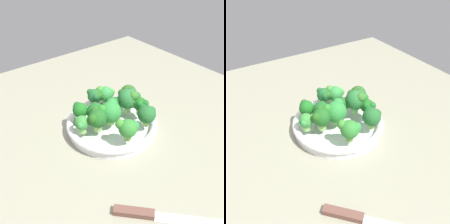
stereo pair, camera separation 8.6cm
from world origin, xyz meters
TOP-DOWN VIEW (x-y plane):
  - ground_plane at (0.00, 0.00)cm, footprint 130.00×130.00cm
  - bowl at (-2.70, 2.51)cm, footprint 29.43×29.43cm
  - broccoli_floret_0 at (-1.91, 1.19)cm, footprint 6.77×7.39cm
  - broccoli_floret_1 at (-13.00, 3.37)cm, footprint 5.95×4.95cm
  - broccoli_floret_2 at (-8.80, -5.48)cm, footprint 5.33×4.86cm
  - broccoli_floret_3 at (-1.62, -4.17)cm, footprint 6.20×6.27cm
  - broccoli_floret_4 at (-5.21, 6.17)cm, footprint 4.48×5.27cm
  - broccoli_floret_5 at (5.86, 9.36)cm, footprint 6.58×6.06cm
  - broccoli_floret_6 at (-2.81, 9.56)cm, footprint 6.75×6.75cm
  - broccoli_floret_7 at (-11.51, 6.76)cm, footprint 5.64×5.73cm
  - broccoli_floret_8 at (-6.64, 12.83)cm, footprint 6.50×6.37cm
  - broccoli_floret_9 at (0.84, 11.43)cm, footprint 5.04×4.43cm
  - broccoli_floret_10 at (7.53, 0.11)cm, footprint 5.83×6.19cm
  - broccoli_floret_11 at (-5.00, -1.93)cm, footprint 6.13×5.86cm
  - broccoli_floret_12 at (-3.44, -8.07)cm, footprint 4.65×4.68cm
  - knife at (28.68, -10.15)cm, footprint 21.05×19.94cm

SIDE VIEW (x-z plane):
  - ground_plane at x=0.00cm, z-range -2.50..0.00cm
  - knife at x=28.68cm, z-range -0.20..1.30cm
  - bowl at x=-2.70cm, z-range 0.04..3.95cm
  - broccoli_floret_12 at x=-3.44cm, z-range 4.29..9.83cm
  - broccoli_floret_4 at x=-5.21cm, z-range 4.39..9.89cm
  - broccoli_floret_1 at x=-13.00cm, z-range 4.48..10.33cm
  - broccoli_floret_11 at x=-5.00cm, z-range 4.40..10.90cm
  - broccoli_floret_7 at x=-11.51cm, z-range 4.44..10.98cm
  - broccoli_floret_2 at x=-8.80cm, z-range 4.58..10.95cm
  - broccoli_floret_9 at x=0.84cm, z-range 4.80..11.10cm
  - broccoli_floret_5 at x=5.86cm, z-range 4.55..11.47cm
  - broccoli_floret_8 at x=-6.64cm, z-range 4.43..11.66cm
  - broccoli_floret_10 at x=7.53cm, z-range 4.66..11.51cm
  - broccoli_floret_3 at x=-1.62cm, z-range 4.65..11.78cm
  - broccoli_floret_0 at x=-1.91cm, z-range 4.44..12.07cm
  - broccoli_floret_6 at x=-2.81cm, z-range 4.81..13.11cm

